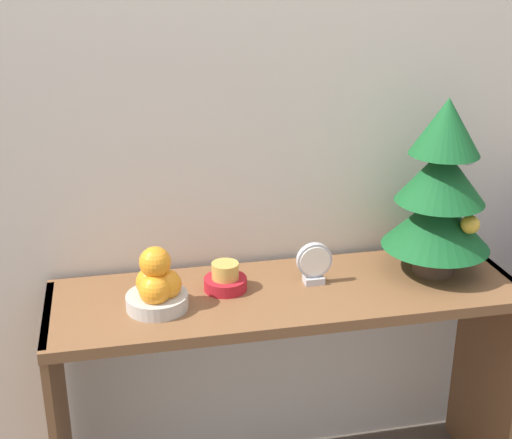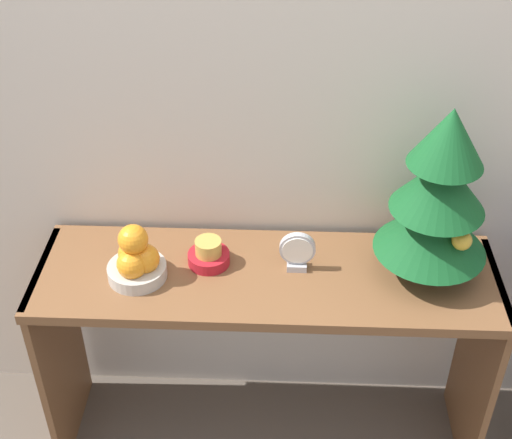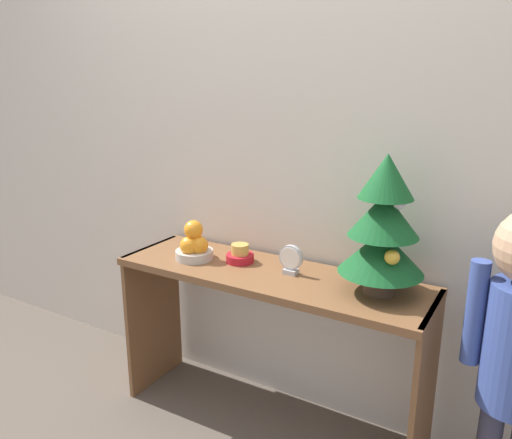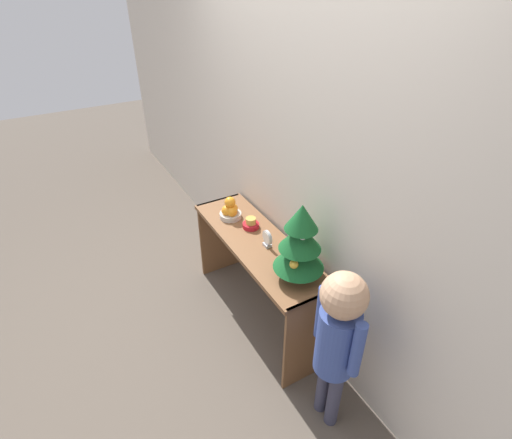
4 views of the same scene
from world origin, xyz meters
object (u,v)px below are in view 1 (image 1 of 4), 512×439
object	(u,v)px
fruit_bowl	(157,287)
desk_clock	(314,264)
mini_tree	(440,190)
singing_bowl	(225,279)

from	to	relation	value
fruit_bowl	desk_clock	size ratio (longest dim) A/B	1.43
mini_tree	fruit_bowl	distance (m)	0.81
mini_tree	desk_clock	size ratio (longest dim) A/B	4.23
mini_tree	desk_clock	world-z (taller)	mini_tree
singing_bowl	desk_clock	size ratio (longest dim) A/B	0.98
fruit_bowl	desk_clock	bearing A→B (deg)	7.06
singing_bowl	desk_clock	world-z (taller)	desk_clock
desk_clock	mini_tree	bearing A→B (deg)	0.21
mini_tree	desk_clock	bearing A→B (deg)	-179.79
mini_tree	desk_clock	distance (m)	0.40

